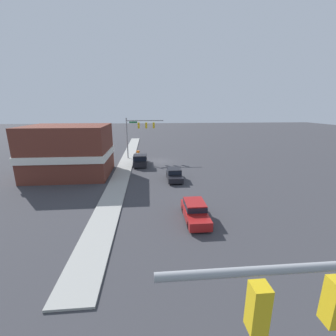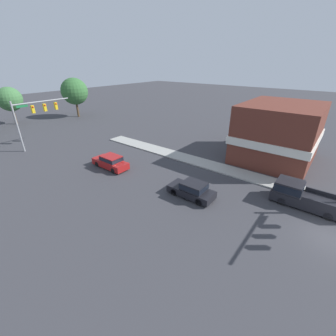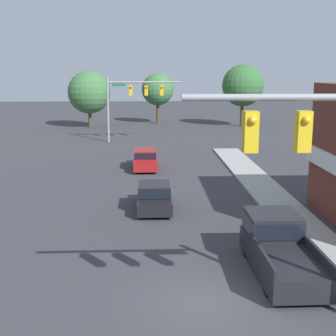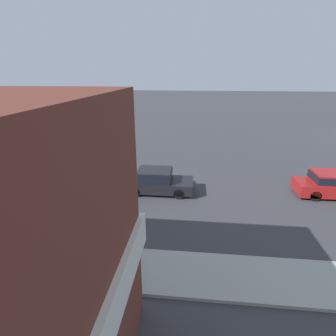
{
  "view_description": "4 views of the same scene",
  "coord_description": "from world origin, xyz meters",
  "px_view_note": "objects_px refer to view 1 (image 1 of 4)",
  "views": [
    {
      "loc": [
        1.79,
        38.79,
        9.25
      ],
      "look_at": [
        -0.28,
        14.94,
        2.77
      ],
      "focal_mm": 24.0,
      "sensor_mm": 36.0,
      "label": 1
    },
    {
      "loc": [
        -16.84,
        1.66,
        11.43
      ],
      "look_at": [
        -1.27,
        13.72,
        2.01
      ],
      "focal_mm": 24.0,
      "sensor_mm": 36.0,
      "label": 2
    },
    {
      "loc": [
        -1.82,
        -14.25,
        7.66
      ],
      "look_at": [
        -0.71,
        10.83,
        2.33
      ],
      "focal_mm": 50.0,
      "sensor_mm": 36.0,
      "label": 3
    },
    {
      "loc": [
        13.67,
        13.02,
        7.25
      ],
      "look_at": [
        -1.35,
        11.46,
        1.7
      ],
      "focal_mm": 28.0,
      "sensor_mm": 36.0,
      "label": 4
    }
  ],
  "objects_px": {
    "car_second_ahead": "(195,211)",
    "construction_barrel": "(138,153)",
    "car_lead": "(174,174)",
    "pickup_truck_parked": "(140,160)"
  },
  "relations": [
    {
      "from": "car_lead",
      "to": "car_second_ahead",
      "type": "distance_m",
      "value": 10.91
    },
    {
      "from": "car_lead",
      "to": "pickup_truck_parked",
      "type": "xyz_separation_m",
      "value": [
        4.71,
        -8.01,
        0.17
      ]
    },
    {
      "from": "car_lead",
      "to": "construction_barrel",
      "type": "distance_m",
      "value": 16.46
    },
    {
      "from": "pickup_truck_parked",
      "to": "construction_barrel",
      "type": "distance_m",
      "value": 7.59
    },
    {
      "from": "car_lead",
      "to": "car_second_ahead",
      "type": "relative_size",
      "value": 0.92
    },
    {
      "from": "pickup_truck_parked",
      "to": "construction_barrel",
      "type": "height_order",
      "value": "pickup_truck_parked"
    },
    {
      "from": "car_lead",
      "to": "construction_barrel",
      "type": "height_order",
      "value": "car_lead"
    },
    {
      "from": "pickup_truck_parked",
      "to": "construction_barrel",
      "type": "relative_size",
      "value": 5.33
    },
    {
      "from": "car_second_ahead",
      "to": "construction_barrel",
      "type": "bearing_deg",
      "value": -77.44
    },
    {
      "from": "car_second_ahead",
      "to": "construction_barrel",
      "type": "xyz_separation_m",
      "value": [
        5.89,
        -26.46,
        -0.27
      ]
    }
  ]
}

